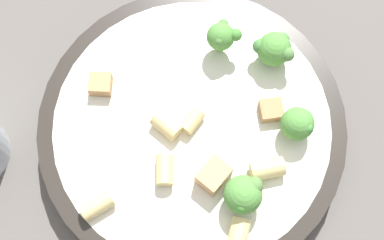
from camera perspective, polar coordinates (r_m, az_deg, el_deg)
The scene contains 15 objects.
ground_plane at distance 0.51m, azimuth 0.00°, elevation -1.44°, with size 2.00×2.00×0.00m, color #5B5651.
pasta_bowl at distance 0.50m, azimuth 0.00°, elevation -0.83°, with size 0.28×0.28×0.03m.
broccoli_floret_0 at distance 0.50m, azimuth 3.17°, elevation 8.90°, with size 0.03×0.03×0.04m.
broccoli_floret_1 at distance 0.48m, azimuth 11.27°, elevation -0.38°, with size 0.03×0.03×0.03m.
broccoli_floret_2 at distance 0.45m, azimuth 5.54°, elevation -7.92°, with size 0.03×0.03×0.04m.
broccoli_floret_3 at distance 0.50m, azimuth 8.77°, elevation 7.52°, with size 0.04×0.03×0.04m.
rigatoni_0 at distance 0.47m, azimuth -3.00°, elevation -5.32°, with size 0.02×0.02×0.03m, color #E0C67F.
rigatoni_1 at distance 0.46m, azimuth 4.93°, elevation -12.27°, with size 0.02×0.02×0.03m, color #E0C67F.
rigatoni_2 at distance 0.47m, azimuth -10.11°, elevation -8.99°, with size 0.01×0.01×0.03m, color #E0C67F.
rigatoni_3 at distance 0.47m, azimuth 8.03°, elevation -5.19°, with size 0.02×0.02×0.03m, color #E0C67F.
rigatoni_4 at distance 0.48m, azimuth -0.12°, elevation -0.12°, with size 0.01×0.01×0.02m, color #E0C67F.
rigatoni_5 at distance 0.48m, azimuth -2.76°, elevation -0.61°, with size 0.02×0.02×0.03m, color #E0C67F.
chicken_chunk_0 at distance 0.50m, azimuth -9.73°, elevation 3.78°, with size 0.02×0.02×0.01m, color tan.
chicken_chunk_1 at distance 0.49m, azimuth 8.46°, elevation 1.06°, with size 0.02×0.02×0.01m, color #A87A4C.
chicken_chunk_2 at distance 0.46m, azimuth 2.31°, elevation -5.94°, with size 0.03×0.02×0.02m, color tan.
Camera 1 is at (-0.07, 0.14, 0.49)m, focal length 50.00 mm.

